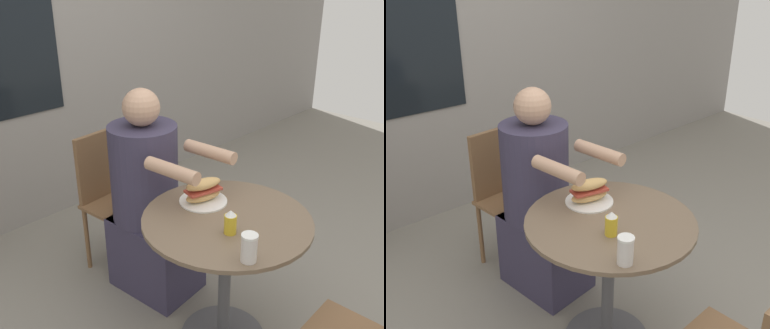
{
  "view_description": "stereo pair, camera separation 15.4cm",
  "coord_description": "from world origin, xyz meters",
  "views": [
    {
      "loc": [
        -1.39,
        -1.11,
        1.77
      ],
      "look_at": [
        0.0,
        0.22,
        0.92
      ],
      "focal_mm": 42.0,
      "sensor_mm": 36.0,
      "label": 1
    },
    {
      "loc": [
        -1.28,
        -1.22,
        1.77
      ],
      "look_at": [
        0.0,
        0.22,
        0.92
      ],
      "focal_mm": 42.0,
      "sensor_mm": 36.0,
      "label": 2
    }
  ],
  "objects": [
    {
      "name": "cafe_table",
      "position": [
        0.0,
        0.0,
        0.53
      ],
      "size": [
        0.78,
        0.78,
        0.72
      ],
      "color": "brown",
      "rests_on": "ground_plane"
    },
    {
      "name": "condiment_bottle",
      "position": [
        -0.09,
        -0.09,
        0.77
      ],
      "size": [
        0.05,
        0.05,
        0.11
      ],
      "color": "gold",
      "rests_on": "cafe_table"
    },
    {
      "name": "drink_cup",
      "position": [
        -0.19,
        -0.27,
        0.78
      ],
      "size": [
        0.07,
        0.07,
        0.12
      ],
      "color": "silver",
      "rests_on": "cafe_table"
    },
    {
      "name": "seated_diner",
      "position": [
        0.05,
        0.59,
        0.52
      ],
      "size": [
        0.42,
        0.69,
        1.2
      ],
      "rotation": [
        0.0,
        0.0,
        3.23
      ],
      "color": "#38334C",
      "rests_on": "ground_plane"
    },
    {
      "name": "storefront_wall",
      "position": [
        -0.0,
        1.81,
        1.4
      ],
      "size": [
        8.0,
        0.09,
        2.8
      ],
      "color": "gray",
      "rests_on": "ground_plane"
    },
    {
      "name": "sandwich_on_plate",
      "position": [
        0.04,
        0.18,
        0.77
      ],
      "size": [
        0.24,
        0.24,
        0.12
      ],
      "rotation": [
        0.0,
        0.0,
        -0.25
      ],
      "color": "white",
      "rests_on": "cafe_table"
    },
    {
      "name": "diner_chair",
      "position": [
        0.04,
        0.94,
        0.52
      ],
      "size": [
        0.41,
        0.41,
        0.87
      ],
      "rotation": [
        0.0,
        0.0,
        3.23
      ],
      "color": "brown",
      "rests_on": "ground_plane"
    }
  ]
}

